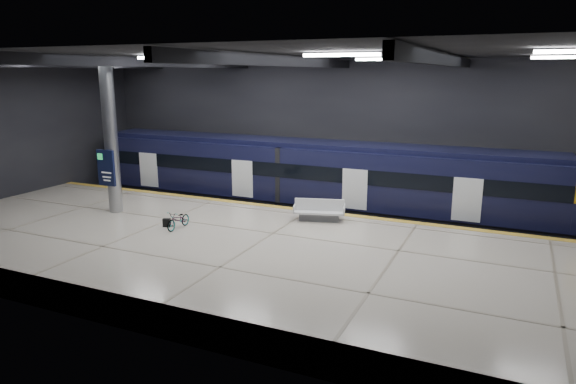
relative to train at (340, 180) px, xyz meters
The scene contains 10 objects.
ground 5.90m from the train, 96.03° to the right, with size 30.00×30.00×0.00m, color black.
room_shell 6.63m from the train, 96.05° to the right, with size 30.10×16.10×8.05m.
platform 8.16m from the train, 94.15° to the right, with size 30.00×11.00×1.10m, color beige.
safety_strip 2.96m from the train, 101.94° to the right, with size 30.00×0.40×0.01m, color gold.
rails 2.06m from the train, behind, with size 30.00×1.52×0.16m.
train is the anchor object (origin of this frame).
bench 4.15m from the train, 83.61° to the right, with size 2.34×1.46×0.96m.
bicycle 8.72m from the train, 120.08° to the right, with size 0.50×1.43×0.75m, color #99999E.
pannier_bag 9.05m from the train, 123.38° to the right, with size 0.30×0.18×0.35m, color black.
info_column 11.04m from the train, 142.76° to the right, with size 0.90×0.78×6.90m.
Camera 1 is at (8.53, -18.51, 7.31)m, focal length 32.00 mm.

